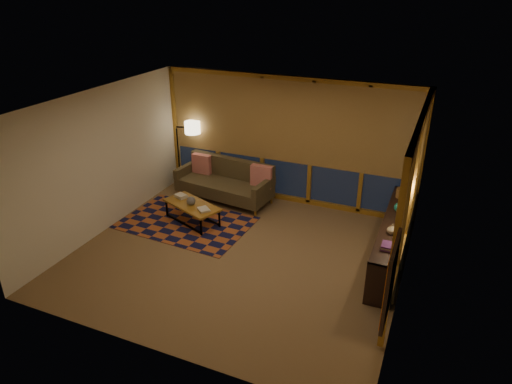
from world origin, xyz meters
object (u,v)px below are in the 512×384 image
at_px(sofa, 224,182).
at_px(floor_lamp, 178,155).
at_px(bookshelf, 393,239).
at_px(coffee_table, 192,213).

bearing_deg(sofa, floor_lamp, 176.91).
bearing_deg(bookshelf, floor_lamp, 166.82).
relative_size(sofa, bookshelf, 0.71).
relative_size(coffee_table, floor_lamp, 0.75).
xyz_separation_m(sofa, bookshelf, (3.72, -0.94, -0.06)).
xyz_separation_m(coffee_table, bookshelf, (3.83, 0.22, 0.17)).
bearing_deg(bookshelf, sofa, 165.74).
height_order(sofa, bookshelf, sofa).
relative_size(sofa, coffee_table, 1.74).
distance_m(coffee_table, bookshelf, 3.84).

